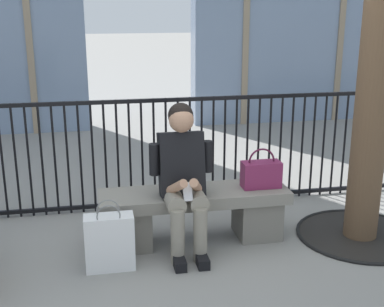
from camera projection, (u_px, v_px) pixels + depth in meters
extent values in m
plane|color=gray|center=(194.00, 240.00, 4.48)|extent=(60.00, 60.00, 0.00)
cube|color=gray|center=(194.00, 197.00, 4.36)|extent=(1.60, 0.44, 0.10)
cube|color=slate|center=(129.00, 226.00, 4.32)|extent=(0.36, 0.37, 0.35)
cube|color=slate|center=(257.00, 216.00, 4.53)|extent=(0.36, 0.37, 0.35)
cylinder|color=gray|center=(173.00, 198.00, 4.14)|extent=(0.15, 0.40, 0.15)
cylinder|color=gray|center=(178.00, 237.00, 4.02)|extent=(0.11, 0.11, 0.45)
cube|color=black|center=(179.00, 262.00, 4.01)|extent=(0.09, 0.22, 0.08)
cylinder|color=gray|center=(195.00, 197.00, 4.17)|extent=(0.15, 0.40, 0.15)
cylinder|color=gray|center=(200.00, 235.00, 4.05)|extent=(0.11, 0.11, 0.45)
cube|color=black|center=(202.00, 260.00, 4.05)|extent=(0.09, 0.22, 0.08)
cube|color=black|center=(181.00, 164.00, 4.22)|extent=(0.36, 0.30, 0.55)
cylinder|color=black|center=(154.00, 159.00, 4.16)|extent=(0.08, 0.08, 0.26)
cylinder|color=tan|center=(176.00, 187.00, 4.03)|extent=(0.16, 0.28, 0.20)
cylinder|color=black|center=(208.00, 156.00, 4.24)|extent=(0.08, 0.08, 0.26)
cylinder|color=tan|center=(196.00, 186.00, 4.06)|extent=(0.16, 0.28, 0.20)
cube|color=silver|center=(188.00, 192.00, 3.99)|extent=(0.07, 0.10, 0.13)
sphere|color=tan|center=(181.00, 120.00, 4.09)|extent=(0.20, 0.20, 0.20)
sphere|color=black|center=(181.00, 115.00, 4.11)|extent=(0.20, 0.20, 0.20)
cube|color=#7A234C|center=(261.00, 174.00, 4.41)|extent=(0.33, 0.16, 0.22)
torus|color=#49152D|center=(262.00, 161.00, 4.38)|extent=(0.23, 0.02, 0.23)
cube|color=white|center=(110.00, 242.00, 3.94)|extent=(0.37, 0.16, 0.44)
torus|color=slate|center=(109.00, 216.00, 3.81)|extent=(0.18, 0.01, 0.18)
torus|color=slate|center=(108.00, 210.00, 3.92)|extent=(0.18, 0.01, 0.18)
cylinder|color=black|center=(2.00, 162.00, 4.78)|extent=(0.02, 0.02, 1.10)
cylinder|color=black|center=(16.00, 162.00, 4.81)|extent=(0.02, 0.02, 1.10)
cylinder|color=black|center=(29.00, 161.00, 4.83)|extent=(0.02, 0.02, 1.10)
cylinder|color=black|center=(42.00, 160.00, 4.85)|extent=(0.02, 0.02, 1.10)
cylinder|color=black|center=(55.00, 160.00, 4.87)|extent=(0.02, 0.02, 1.10)
cylinder|color=black|center=(68.00, 159.00, 4.89)|extent=(0.02, 0.02, 1.10)
cylinder|color=black|center=(80.00, 158.00, 4.91)|extent=(0.02, 0.02, 1.10)
cylinder|color=black|center=(93.00, 157.00, 4.94)|extent=(0.02, 0.02, 1.10)
cylinder|color=black|center=(105.00, 157.00, 4.96)|extent=(0.02, 0.02, 1.10)
cylinder|color=black|center=(118.00, 156.00, 4.98)|extent=(0.02, 0.02, 1.10)
cylinder|color=black|center=(130.00, 155.00, 5.00)|extent=(0.02, 0.02, 1.10)
cylinder|color=black|center=(142.00, 155.00, 5.02)|extent=(0.02, 0.02, 1.10)
cylinder|color=black|center=(154.00, 154.00, 5.04)|extent=(0.02, 0.02, 1.10)
cylinder|color=black|center=(166.00, 153.00, 5.07)|extent=(0.02, 0.02, 1.10)
cylinder|color=black|center=(178.00, 153.00, 5.09)|extent=(0.02, 0.02, 1.10)
cylinder|color=black|center=(190.00, 152.00, 5.11)|extent=(0.02, 0.02, 1.10)
cylinder|color=black|center=(201.00, 152.00, 5.13)|extent=(0.02, 0.02, 1.10)
cylinder|color=black|center=(213.00, 151.00, 5.15)|extent=(0.02, 0.02, 1.10)
cylinder|color=black|center=(224.00, 150.00, 5.17)|extent=(0.02, 0.02, 1.10)
cylinder|color=black|center=(236.00, 150.00, 5.20)|extent=(0.02, 0.02, 1.10)
cylinder|color=black|center=(247.00, 149.00, 5.22)|extent=(0.02, 0.02, 1.10)
cylinder|color=black|center=(258.00, 148.00, 5.24)|extent=(0.02, 0.02, 1.10)
cylinder|color=black|center=(269.00, 148.00, 5.26)|extent=(0.02, 0.02, 1.10)
cylinder|color=black|center=(280.00, 147.00, 5.28)|extent=(0.02, 0.02, 1.10)
cylinder|color=black|center=(291.00, 147.00, 5.30)|extent=(0.02, 0.02, 1.10)
cylinder|color=black|center=(302.00, 146.00, 5.33)|extent=(0.02, 0.02, 1.10)
cylinder|color=black|center=(313.00, 145.00, 5.35)|extent=(0.02, 0.02, 1.10)
cylinder|color=black|center=(323.00, 145.00, 5.37)|extent=(0.02, 0.02, 1.10)
cylinder|color=black|center=(334.00, 144.00, 5.39)|extent=(0.02, 0.02, 1.10)
cylinder|color=black|center=(344.00, 144.00, 5.41)|extent=(0.02, 0.02, 1.10)
cylinder|color=black|center=(355.00, 143.00, 5.43)|extent=(0.02, 0.02, 1.10)
cylinder|color=black|center=(365.00, 143.00, 5.46)|extent=(0.02, 0.02, 1.10)
cylinder|color=black|center=(375.00, 142.00, 5.48)|extent=(0.02, 0.02, 1.10)
cube|color=black|center=(178.00, 200.00, 5.23)|extent=(7.78, 0.04, 0.04)
cube|color=black|center=(178.00, 100.00, 4.94)|extent=(7.78, 0.04, 0.04)
cylinder|color=black|center=(359.00, 235.00, 4.55)|extent=(1.07, 1.07, 0.01)
torus|color=black|center=(359.00, 234.00, 4.55)|extent=(1.10, 1.10, 0.03)
cylinder|color=brown|center=(379.00, 39.00, 4.07)|extent=(0.28, 0.28, 3.40)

